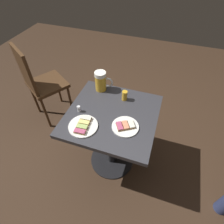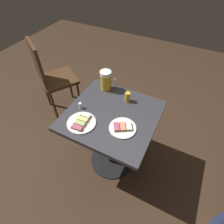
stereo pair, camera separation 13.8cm
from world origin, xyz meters
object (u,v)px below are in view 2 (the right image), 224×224
plate_far (81,122)px  beer_mug (106,80)px  salt_shaker (80,106)px  beer_glass_small (127,97)px  plate_near (123,127)px  cafe_chair (51,75)px

plate_far → beer_mug: bearing=-86.3°
plate_far → salt_shaker: (0.10, -0.13, 0.02)m
beer_glass_small → salt_shaker: 0.39m
beer_mug → plate_near: bearing=132.5°
plate_near → plate_far: (0.29, 0.09, 0.00)m
plate_far → beer_mug: (0.03, -0.44, 0.08)m
beer_mug → salt_shaker: (0.07, 0.31, -0.06)m
plate_far → salt_shaker: size_ratio=4.12×
plate_far → cafe_chair: bearing=-34.1°
beer_mug → salt_shaker: bearing=77.8°
cafe_chair → beer_glass_small: bearing=23.5°
plate_near → salt_shaker: 0.39m
plate_near → beer_glass_small: size_ratio=2.31×
plate_near → beer_glass_small: bearing=-72.6°
plate_near → salt_shaker: size_ratio=3.78×
plate_far → beer_mug: 0.45m
beer_glass_small → salt_shaker: bearing=39.5°
plate_far → salt_shaker: salt_shaker is taller
plate_far → cafe_chair: (0.79, -0.54, -0.17)m
beer_mug → cafe_chair: 0.81m
cafe_chair → salt_shaker: bearing=2.4°
plate_near → plate_far: size_ratio=0.92×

